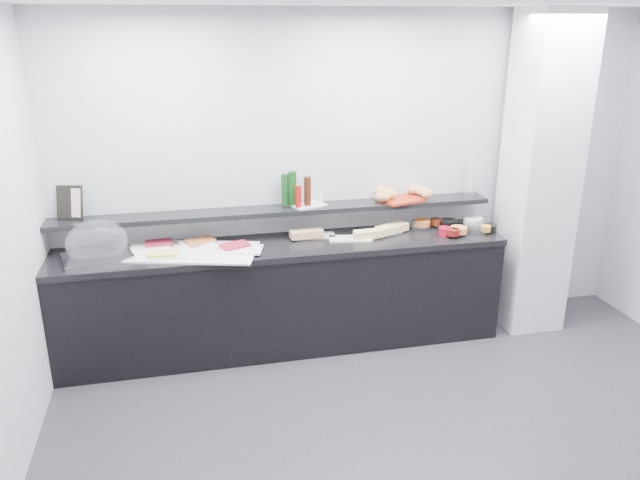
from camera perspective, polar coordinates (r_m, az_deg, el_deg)
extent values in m
plane|color=#2D2D30|center=(4.18, 11.10, -19.23)|extent=(5.00, 5.00, 0.00)
cube|color=#B0B2B7|center=(5.31, 3.44, 5.85)|extent=(5.00, 0.02, 2.70)
cube|color=silver|center=(5.61, 19.44, 5.51)|extent=(0.50, 0.50, 2.70)
cube|color=black|center=(5.18, -3.32, -5.32)|extent=(3.60, 0.60, 0.85)
cube|color=black|center=(5.01, -3.42, -0.64)|extent=(3.62, 0.62, 0.05)
cube|color=black|center=(5.10, -3.81, 2.71)|extent=(3.60, 0.25, 0.04)
cube|color=silver|center=(4.95, -19.68, -1.48)|extent=(0.56, 0.44, 0.04)
ellipsoid|color=white|center=(4.96, -19.72, -0.17)|extent=(0.50, 0.37, 0.34)
cube|color=silver|center=(4.91, -12.02, -1.06)|extent=(1.15, 0.77, 0.01)
cube|color=white|center=(5.09, -15.22, -0.44)|extent=(0.30, 0.21, 0.01)
cube|color=maroon|center=(5.07, -14.51, -0.24)|extent=(0.21, 0.14, 0.02)
cube|color=white|center=(5.06, -11.28, -0.22)|extent=(0.29, 0.23, 0.01)
cube|color=#C65C28|center=(5.04, -10.91, -0.06)|extent=(0.25, 0.21, 0.02)
cube|color=white|center=(4.84, -13.63, -1.33)|extent=(0.29, 0.19, 0.01)
cube|color=#D3CC52|center=(4.82, -14.13, -1.22)|extent=(0.22, 0.16, 0.02)
cube|color=white|center=(4.85, -7.19, -0.88)|extent=(0.36, 0.28, 0.01)
cube|color=maroon|center=(4.89, -7.76, -0.49)|extent=(0.25, 0.20, 0.02)
cube|color=white|center=(5.16, -0.47, 0.38)|extent=(0.34, 0.16, 0.01)
cube|color=tan|center=(5.10, -1.24, 0.58)|extent=(0.28, 0.12, 0.06)
cylinder|color=#ACAEB3|center=(5.13, -0.16, 0.37)|extent=(0.15, 0.07, 0.01)
cube|color=silver|center=(5.10, 2.79, 0.12)|extent=(0.37, 0.21, 0.01)
cube|color=tan|center=(5.11, 4.42, 0.56)|extent=(0.24, 0.10, 0.06)
cylinder|color=#ADAFB4|center=(5.05, 2.67, 0.07)|extent=(0.16, 0.02, 0.01)
cube|color=white|center=(5.25, 5.58, 0.59)|extent=(0.39, 0.27, 0.01)
cube|color=#E1B876|center=(5.27, 6.59, 1.06)|extent=(0.31, 0.22, 0.06)
cylinder|color=silver|center=(5.28, 7.30, 0.77)|extent=(0.15, 0.07, 0.01)
cylinder|color=white|center=(5.40, 9.07, 1.31)|extent=(0.17, 0.17, 0.07)
cylinder|color=orange|center=(5.44, 9.34, 1.56)|extent=(0.15, 0.15, 0.05)
cylinder|color=black|center=(5.49, 11.68, 1.43)|extent=(0.18, 0.18, 0.07)
cylinder|color=#5E210D|center=(5.49, 10.57, 1.65)|extent=(0.11, 0.11, 0.05)
cylinder|color=silver|center=(5.61, 14.46, 1.59)|extent=(0.19, 0.19, 0.07)
cylinder|color=white|center=(5.60, 13.81, 1.75)|extent=(0.20, 0.20, 0.05)
cylinder|color=maroon|center=(5.29, 11.35, 0.77)|extent=(0.14, 0.14, 0.07)
cylinder|color=#5D0F0D|center=(5.25, 12.06, 0.72)|extent=(0.13, 0.13, 0.05)
cylinder|color=white|center=(5.40, 14.07, 0.95)|extent=(0.23, 0.23, 0.07)
cylinder|color=orange|center=(5.32, 12.57, 0.91)|extent=(0.16, 0.16, 0.05)
cylinder|color=black|center=(5.45, 15.23, 1.02)|extent=(0.15, 0.15, 0.07)
cylinder|color=orange|center=(5.40, 14.92, 1.02)|extent=(0.10, 0.10, 0.05)
cube|color=black|center=(5.14, -21.91, 3.21)|extent=(0.21, 0.12, 0.26)
cube|color=beige|center=(5.13, -21.82, 3.19)|extent=(0.16, 0.11, 0.22)
cube|color=white|center=(5.14, -1.02, 3.20)|extent=(0.30, 0.24, 0.01)
cylinder|color=#103A14|center=(5.10, -3.24, 4.63)|extent=(0.07, 0.07, 0.26)
cylinder|color=#361709|center=(5.09, -1.15, 4.49)|extent=(0.07, 0.07, 0.24)
cylinder|color=#113E12|center=(5.11, -2.53, 4.78)|extent=(0.09, 0.09, 0.28)
cylinder|color=#A20B0B|center=(5.05, -2.00, 4.01)|extent=(0.06, 0.06, 0.18)
cylinder|color=white|center=(5.15, -1.06, 3.68)|extent=(0.04, 0.04, 0.07)
cylinder|color=white|center=(5.18, 0.07, 3.79)|extent=(0.04, 0.04, 0.07)
cube|color=maroon|center=(5.33, 7.48, 3.67)|extent=(0.40, 0.33, 0.02)
ellipsoid|color=#BB8A47|center=(5.37, 5.82, 4.42)|extent=(0.17, 0.13, 0.08)
ellipsoid|color=#C37A4A|center=(5.48, 8.68, 4.59)|extent=(0.14, 0.10, 0.08)
ellipsoid|color=#B07143|center=(5.21, 5.72, 3.95)|extent=(0.16, 0.12, 0.08)
ellipsoid|color=#CF854F|center=(5.36, 9.78, 4.19)|extent=(0.14, 0.12, 0.08)
ellipsoid|color=tan|center=(5.30, 6.43, 4.18)|extent=(0.14, 0.11, 0.08)
ellipsoid|color=tan|center=(5.44, 9.36, 4.45)|extent=(0.13, 0.09, 0.08)
cylinder|color=white|center=(5.58, 13.52, 5.49)|extent=(0.12, 0.12, 0.30)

